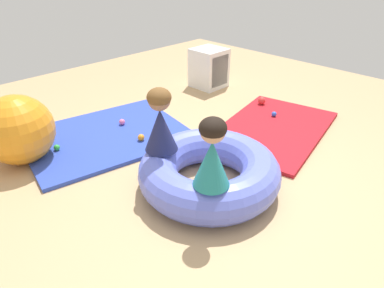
# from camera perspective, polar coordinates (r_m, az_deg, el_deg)

# --- Properties ---
(ground_plane) EXTENTS (8.00, 8.00, 0.00)m
(ground_plane) POSITION_cam_1_polar(r_m,az_deg,el_deg) (3.03, 3.32, -6.81)
(ground_plane) COLOR tan
(gym_mat_far_right) EXTENTS (1.79, 1.35, 0.04)m
(gym_mat_far_right) POSITION_cam_1_polar(r_m,az_deg,el_deg) (4.02, 13.31, 2.50)
(gym_mat_far_right) COLOR #B21923
(gym_mat_far_right) RESTS_ON ground
(gym_mat_near_left) EXTENTS (1.86, 1.57, 0.04)m
(gym_mat_near_left) POSITION_cam_1_polar(r_m,az_deg,el_deg) (3.87, -14.07, 1.34)
(gym_mat_near_left) COLOR #2D47B7
(gym_mat_near_left) RESTS_ON ground
(inflatable_cushion) EXTENTS (1.20, 1.20, 0.33)m
(inflatable_cushion) POSITION_cam_1_polar(r_m,az_deg,el_deg) (2.91, 2.79, -4.51)
(inflatable_cushion) COLOR #6070E5
(inflatable_cushion) RESTS_ON ground
(child_in_navy) EXTENTS (0.38, 0.38, 0.54)m
(child_in_navy) POSITION_cam_1_polar(r_m,az_deg,el_deg) (2.78, -5.31, 3.88)
(child_in_navy) COLOR navy
(child_in_navy) RESTS_ON inflatable_cushion
(child_in_teal) EXTENTS (0.33, 0.33, 0.53)m
(child_in_teal) POSITION_cam_1_polar(r_m,az_deg,el_deg) (2.34, 3.36, -1.61)
(child_in_teal) COLOR teal
(child_in_teal) RESTS_ON inflatable_cushion
(play_ball_pink) EXTENTS (0.07, 0.07, 0.07)m
(play_ball_pink) POSITION_cam_1_polar(r_m,az_deg,el_deg) (4.02, -11.57, 3.62)
(play_ball_pink) COLOR pink
(play_ball_pink) RESTS_ON gym_mat_near_left
(play_ball_red) EXTENTS (0.10, 0.10, 0.10)m
(play_ball_red) POSITION_cam_1_polar(r_m,az_deg,el_deg) (4.58, 11.53, 7.08)
(play_ball_red) COLOR red
(play_ball_red) RESTS_ON gym_mat_far_right
(play_ball_blue) EXTENTS (0.06, 0.06, 0.06)m
(play_ball_blue) POSITION_cam_1_polar(r_m,az_deg,el_deg) (4.26, 13.49, 4.88)
(play_ball_blue) COLOR blue
(play_ball_blue) RESTS_ON gym_mat_far_right
(play_ball_green) EXTENTS (0.06, 0.06, 0.06)m
(play_ball_green) POSITION_cam_1_polar(r_m,az_deg,el_deg) (3.69, -21.58, -0.55)
(play_ball_green) COLOR green
(play_ball_green) RESTS_ON gym_mat_near_left
(play_ball_orange) EXTENTS (0.07, 0.07, 0.07)m
(play_ball_orange) POSITION_cam_1_polar(r_m,az_deg,el_deg) (3.65, -8.47, 1.09)
(play_ball_orange) COLOR orange
(play_ball_orange) RESTS_ON gym_mat_near_left
(exercise_ball_large) EXTENTS (0.66, 0.66, 0.66)m
(exercise_ball_large) POSITION_cam_1_polar(r_m,az_deg,el_deg) (3.59, -26.96, 2.11)
(exercise_ball_large) COLOR orange
(exercise_ball_large) RESTS_ON ground
(storage_cube) EXTENTS (0.44, 0.44, 0.56)m
(storage_cube) POSITION_cam_1_polar(r_m,az_deg,el_deg) (5.15, 3.02, 12.47)
(storage_cube) COLOR white
(storage_cube) RESTS_ON ground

